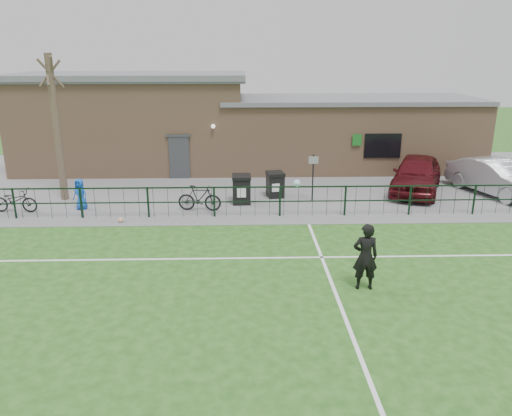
{
  "coord_description": "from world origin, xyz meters",
  "views": [
    {
      "loc": [
        -0.44,
        -10.13,
        6.13
      ],
      "look_at": [
        0.0,
        5.0,
        1.3
      ],
      "focal_mm": 35.0,
      "sensor_mm": 36.0,
      "label": 1
    }
  ],
  "objects_px": {
    "wheelie_bin_left": "(241,190)",
    "ball_ground": "(121,220)",
    "sign_post": "(313,178)",
    "spectator_child": "(80,194)",
    "wheelie_bin_right": "(275,185)",
    "bicycle_c": "(15,201)",
    "bicycle_d": "(200,198)",
    "car_silver": "(496,178)",
    "bare_tree": "(57,129)",
    "car_maroon": "(417,174)"
  },
  "relations": [
    {
      "from": "wheelie_bin_left",
      "to": "ball_ground",
      "type": "xyz_separation_m",
      "value": [
        -4.48,
        -2.31,
        -0.47
      ]
    },
    {
      "from": "sign_post",
      "to": "spectator_child",
      "type": "relative_size",
      "value": 1.6
    },
    {
      "from": "wheelie_bin_right",
      "to": "bicycle_c",
      "type": "relative_size",
      "value": 0.56
    },
    {
      "from": "wheelie_bin_right",
      "to": "bicycle_d",
      "type": "relative_size",
      "value": 0.58
    },
    {
      "from": "car_silver",
      "to": "bicycle_d",
      "type": "xyz_separation_m",
      "value": [
        -12.79,
        -1.93,
        -0.25
      ]
    },
    {
      "from": "spectator_child",
      "to": "ball_ground",
      "type": "xyz_separation_m",
      "value": [
        1.92,
        -1.63,
        -0.54
      ]
    },
    {
      "from": "ball_ground",
      "to": "wheelie_bin_right",
      "type": "bearing_deg",
      "value": 28.27
    },
    {
      "from": "wheelie_bin_left",
      "to": "bicycle_c",
      "type": "xyz_separation_m",
      "value": [
        -8.87,
        -0.98,
        -0.08
      ]
    },
    {
      "from": "wheelie_bin_left",
      "to": "car_silver",
      "type": "distance_m",
      "value": 11.17
    },
    {
      "from": "spectator_child",
      "to": "bicycle_d",
      "type": "bearing_deg",
      "value": 16.59
    },
    {
      "from": "bare_tree",
      "to": "wheelie_bin_left",
      "type": "bearing_deg",
      "value": -5.68
    },
    {
      "from": "wheelie_bin_right",
      "to": "bicycle_c",
      "type": "bearing_deg",
      "value": -179.68
    },
    {
      "from": "ball_ground",
      "to": "sign_post",
      "type": "bearing_deg",
      "value": 18.53
    },
    {
      "from": "bare_tree",
      "to": "ball_ground",
      "type": "distance_m",
      "value": 5.21
    },
    {
      "from": "wheelie_bin_left",
      "to": "bare_tree",
      "type": "bearing_deg",
      "value": 172.97
    },
    {
      "from": "sign_post",
      "to": "wheelie_bin_right",
      "type": "bearing_deg",
      "value": 155.42
    },
    {
      "from": "spectator_child",
      "to": "wheelie_bin_left",
      "type": "bearing_deg",
      "value": 26.58
    },
    {
      "from": "wheelie_bin_right",
      "to": "sign_post",
      "type": "xyz_separation_m",
      "value": [
        1.52,
        -0.69,
        0.5
      ]
    },
    {
      "from": "sign_post",
      "to": "ball_ground",
      "type": "xyz_separation_m",
      "value": [
        -7.46,
        -2.5,
        -0.92
      ]
    },
    {
      "from": "car_maroon",
      "to": "bare_tree",
      "type": "bearing_deg",
      "value": -153.33
    },
    {
      "from": "bare_tree",
      "to": "car_silver",
      "type": "bearing_deg",
      "value": 0.55
    },
    {
      "from": "bare_tree",
      "to": "bicycle_c",
      "type": "bearing_deg",
      "value": -127.73
    },
    {
      "from": "bare_tree",
      "to": "sign_post",
      "type": "height_order",
      "value": "bare_tree"
    },
    {
      "from": "car_silver",
      "to": "bicycle_d",
      "type": "height_order",
      "value": "car_silver"
    },
    {
      "from": "car_maroon",
      "to": "bicycle_c",
      "type": "relative_size",
      "value": 2.69
    },
    {
      "from": "ball_ground",
      "to": "car_maroon",
      "type": "bearing_deg",
      "value": 17.1
    },
    {
      "from": "bare_tree",
      "to": "car_maroon",
      "type": "relative_size",
      "value": 1.25
    },
    {
      "from": "car_maroon",
      "to": "car_silver",
      "type": "xyz_separation_m",
      "value": [
        3.34,
        -0.53,
        -0.05
      ]
    },
    {
      "from": "car_silver",
      "to": "spectator_child",
      "type": "distance_m",
      "value": 17.61
    },
    {
      "from": "bicycle_c",
      "to": "spectator_child",
      "type": "relative_size",
      "value": 1.43
    },
    {
      "from": "wheelie_bin_right",
      "to": "ball_ground",
      "type": "relative_size",
      "value": 4.98
    },
    {
      "from": "ball_ground",
      "to": "bicycle_d",
      "type": "bearing_deg",
      "value": 24.84
    },
    {
      "from": "car_silver",
      "to": "spectator_child",
      "type": "bearing_deg",
      "value": 165.98
    },
    {
      "from": "car_maroon",
      "to": "bicycle_d",
      "type": "relative_size",
      "value": 2.79
    },
    {
      "from": "car_silver",
      "to": "wheelie_bin_left",
      "type": "bearing_deg",
      "value": 165.51
    },
    {
      "from": "sign_post",
      "to": "car_silver",
      "type": "relative_size",
      "value": 0.43
    },
    {
      "from": "bare_tree",
      "to": "bicycle_d",
      "type": "height_order",
      "value": "bare_tree"
    },
    {
      "from": "wheelie_bin_right",
      "to": "ball_ground",
      "type": "bearing_deg",
      "value": -161.59
    },
    {
      "from": "car_maroon",
      "to": "wheelie_bin_right",
      "type": "bearing_deg",
      "value": -150.74
    },
    {
      "from": "wheelie_bin_left",
      "to": "spectator_child",
      "type": "xyz_separation_m",
      "value": [
        -6.4,
        -0.68,
        0.08
      ]
    },
    {
      "from": "car_maroon",
      "to": "spectator_child",
      "type": "xyz_separation_m",
      "value": [
        -14.19,
        -2.14,
        -0.19
      ]
    },
    {
      "from": "car_silver",
      "to": "spectator_child",
      "type": "height_order",
      "value": "car_silver"
    },
    {
      "from": "bicycle_d",
      "to": "spectator_child",
      "type": "relative_size",
      "value": 1.38
    },
    {
      "from": "car_maroon",
      "to": "spectator_child",
      "type": "distance_m",
      "value": 14.36
    },
    {
      "from": "car_maroon",
      "to": "car_silver",
      "type": "bearing_deg",
      "value": 14.95
    },
    {
      "from": "bicycle_c",
      "to": "bicycle_d",
      "type": "xyz_separation_m",
      "value": [
        7.22,
        -0.03,
        0.05
      ]
    },
    {
      "from": "sign_post",
      "to": "bicycle_c",
      "type": "bearing_deg",
      "value": -174.41
    },
    {
      "from": "bare_tree",
      "to": "car_silver",
      "type": "height_order",
      "value": "bare_tree"
    },
    {
      "from": "sign_post",
      "to": "bicycle_d",
      "type": "height_order",
      "value": "sign_post"
    },
    {
      "from": "bare_tree",
      "to": "bicycle_d",
      "type": "xyz_separation_m",
      "value": [
        5.88,
        -1.75,
        -2.46
      ]
    }
  ]
}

